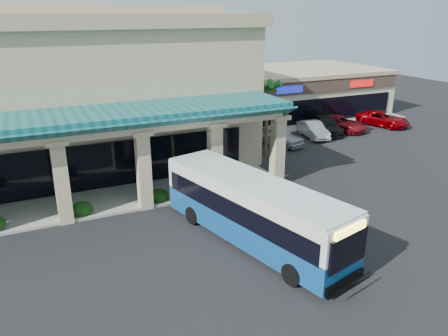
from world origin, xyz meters
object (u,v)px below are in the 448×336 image
car_gray (339,123)px  car_silver (277,136)px  car_extra (383,119)px  car_red (325,125)px  transit_bus (253,212)px  pedestrian (325,230)px  car_white (313,129)px

car_gray → car_silver: bearing=168.7°
car_silver → car_gray: size_ratio=0.92×
car_extra → car_red: bearing=159.3°
transit_bus → car_extra: transit_bus is taller
transit_bus → car_red: bearing=29.4°
pedestrian → car_white: (11.42, 16.91, -0.28)m
pedestrian → car_gray: bearing=-37.1°
car_silver → car_extra: (13.22, 1.27, -0.10)m
car_gray → car_extra: 5.23m
car_white → car_gray: size_ratio=0.83×
car_white → car_gray: 3.81m
car_red → car_extra: 6.95m
car_silver → car_gray: 8.16m
transit_bus → car_red: size_ratio=2.18×
car_red → car_white: bearing=-139.3°
transit_bus → car_silver: transit_bus is taller
car_gray → car_extra: bearing=-26.0°
transit_bus → car_white: (14.32, 14.82, -0.92)m
transit_bus → pedestrian: 3.64m
car_white → car_red: car_red is taller
car_white → car_extra: (8.93, 0.52, 0.00)m
car_gray → car_white: bearing=170.3°
car_white → car_red: (1.99, 0.78, 0.06)m
car_gray → car_extra: size_ratio=1.02×
car_silver → car_extra: size_ratio=0.93×
car_white → car_red: size_ratio=0.81×
car_extra → car_gray: bearing=157.9°
pedestrian → car_extra: (20.35, 17.43, -0.27)m
transit_bus → pedestrian: bearing=-50.1°
car_gray → transit_bus: bearing=-161.5°
transit_bus → car_red: (16.31, 15.60, -0.86)m
pedestrian → car_silver: 17.67m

